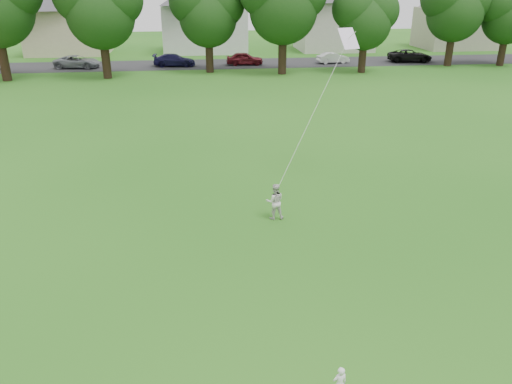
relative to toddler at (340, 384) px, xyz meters
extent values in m
plane|color=#1F5B14|center=(-1.17, 3.82, -0.43)|extent=(160.00, 160.00, 0.00)
cube|color=#2D2D30|center=(-1.17, 45.82, -0.42)|extent=(90.00, 7.00, 0.01)
imported|color=white|center=(0.00, 0.00, 0.00)|extent=(0.34, 0.25, 0.85)
imported|color=silver|center=(0.02, 8.66, 0.25)|extent=(0.67, 0.52, 1.35)
plane|color=white|center=(3.45, 12.27, 5.51)|extent=(1.08, 0.86, 0.76)
cylinder|color=white|center=(1.74, 10.47, 3.03)|extent=(0.01, 0.01, 7.03)
cylinder|color=black|center=(-18.89, 38.57, 1.58)|extent=(0.78, 0.78, 4.01)
cylinder|color=black|center=(-10.37, 38.75, 1.38)|extent=(0.75, 0.75, 3.62)
cylinder|color=black|center=(-1.17, 40.81, 1.23)|extent=(0.72, 0.72, 3.31)
cylinder|color=black|center=(5.49, 39.08, 1.49)|extent=(0.77, 0.77, 3.83)
cylinder|color=black|center=(13.11, 38.96, 1.07)|extent=(0.70, 0.70, 2.99)
cylinder|color=black|center=(23.15, 41.79, 1.29)|extent=(0.73, 0.73, 3.43)
cylinder|color=black|center=(28.55, 41.27, 1.12)|extent=(0.70, 0.70, 3.09)
imported|color=gray|center=(-14.17, 44.82, 0.20)|extent=(4.64, 2.56, 1.23)
imported|color=#16133D|center=(-4.62, 44.82, 0.19)|extent=(4.33, 2.02, 1.22)
imported|color=maroon|center=(2.56, 44.82, 0.23)|extent=(3.83, 1.65, 1.29)
imported|color=silver|center=(11.90, 44.82, 0.14)|extent=(3.48, 1.59, 1.11)
imported|color=black|center=(20.35, 44.82, 0.22)|extent=(4.79, 2.57, 1.28)
cube|color=beige|center=(-17.17, 55.82, 2.07)|extent=(9.00, 6.36, 4.99)
cube|color=silver|center=(-1.17, 55.82, 2.33)|extent=(9.83, 6.96, 5.52)
cube|color=beige|center=(14.83, 55.82, 2.42)|extent=(8.72, 7.29, 5.69)
cube|color=#A7A18A|center=(30.83, 55.82, 2.03)|extent=(8.67, 7.27, 4.91)
camera|label=1|loc=(-2.65, -7.59, 7.60)|focal=35.00mm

